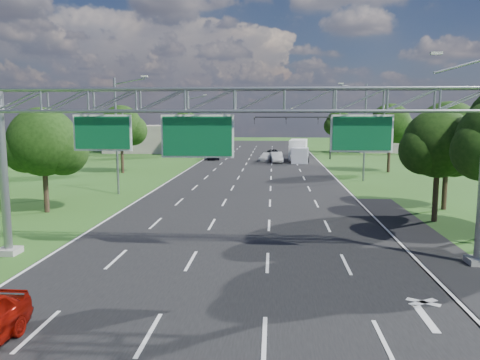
{
  "coord_description": "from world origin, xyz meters",
  "views": [
    {
      "loc": [
        2.02,
        -9.56,
        6.78
      ],
      "look_at": [
        0.38,
        13.35,
        3.63
      ],
      "focal_mm": 35.0,
      "sensor_mm": 36.0,
      "label": 1
    }
  ],
  "objects": [
    {
      "name": "ground",
      "position": [
        0.0,
        30.0,
        0.0
      ],
      "size": [
        220.0,
        220.0,
        0.0
      ],
      "primitive_type": "plane",
      "color": "#294E17",
      "rests_on": "ground"
    },
    {
      "name": "road",
      "position": [
        0.0,
        30.0,
        0.0
      ],
      "size": [
        18.0,
        180.0,
        0.02
      ],
      "primitive_type": "cube",
      "color": "black",
      "rests_on": "ground"
    },
    {
      "name": "road_flare",
      "position": [
        10.2,
        14.0,
        0.0
      ],
      "size": [
        3.0,
        30.0,
        0.02
      ],
      "primitive_type": "cube",
      "color": "black",
      "rests_on": "ground"
    },
    {
      "name": "sign_gantry",
      "position": [
        0.33,
        12.0,
        6.89
      ],
      "size": [
        23.5,
        1.0,
        9.56
      ],
      "color": "gray",
      "rests_on": "ground"
    },
    {
      "name": "traffic_signal",
      "position": [
        7.48,
        65.0,
        5.17
      ],
      "size": [
        12.21,
        0.24,
        7.0
      ],
      "color": "black",
      "rests_on": "ground"
    },
    {
      "name": "streetlight_l_near",
      "position": [
        -11.3,
        30.0,
        5.58
      ],
      "size": [
        2.97,
        0.22,
        10.16
      ],
      "color": "gray",
      "rests_on": "ground"
    },
    {
      "name": "streetlight_l_far",
      "position": [
        -11.3,
        65.0,
        5.58
      ],
      "size": [
        2.97,
        0.22,
        10.16
      ],
      "color": "gray",
      "rests_on": "ground"
    },
    {
      "name": "streetlight_r_mid",
      "position": [
        11.3,
        40.0,
        5.58
      ],
      "size": [
        2.97,
        0.22,
        10.16
      ],
      "color": "gray",
      "rests_on": "ground"
    },
    {
      "name": "tree_verge_la",
      "position": [
        -13.92,
        22.04,
        4.76
      ],
      "size": [
        5.76,
        4.8,
        7.4
      ],
      "color": "#2D2116",
      "rests_on": "ground"
    },
    {
      "name": "tree_verge_lb",
      "position": [
        -15.92,
        45.04,
        5.41
      ],
      "size": [
        5.76,
        4.8,
        8.06
      ],
      "color": "#2D2116",
      "rests_on": "ground"
    },
    {
      "name": "tree_verge_lc",
      "position": [
        -12.92,
        70.04,
        4.98
      ],
      "size": [
        5.76,
        4.8,
        7.62
      ],
      "color": "#2D2116",
      "rests_on": "ground"
    },
    {
      "name": "tree_verge_rd",
      "position": [
        16.08,
        48.04,
        5.63
      ],
      "size": [
        5.76,
        4.8,
        8.28
      ],
      "color": "#2D2116",
      "rests_on": "ground"
    },
    {
      "name": "tree_verge_re",
      "position": [
        14.08,
        78.04,
        5.2
      ],
      "size": [
        5.76,
        4.8,
        7.84
      ],
      "color": "#2D2116",
      "rests_on": "ground"
    },
    {
      "name": "building_left",
      "position": [
        -22.0,
        78.0,
        2.5
      ],
      "size": [
        14.0,
        10.0,
        5.0
      ],
      "primitive_type": "cube",
      "color": "gray",
      "rests_on": "ground"
    },
    {
      "name": "building_right",
      "position": [
        24.0,
        82.0,
        2.0
      ],
      "size": [
        12.0,
        9.0,
        4.0
      ],
      "primitive_type": "cube",
      "color": "gray",
      "rests_on": "ground"
    },
    {
      "name": "car_queue_a",
      "position": [
        0.89,
        61.12,
        0.6
      ],
      "size": [
        2.23,
        4.31,
        1.2
      ],
      "primitive_type": "imported",
      "rotation": [
        0.0,
        0.0,
        -0.14
      ],
      "color": "white",
      "rests_on": "ground"
    },
    {
      "name": "car_queue_b",
      "position": [
        2.02,
        69.75,
        0.57
      ],
      "size": [
        2.16,
        4.24,
        1.15
      ],
      "primitive_type": "imported",
      "rotation": [
        0.0,
        0.0,
        0.06
      ],
      "color": "black",
      "rests_on": "ground"
    },
    {
      "name": "car_queue_c",
      "position": [
        -7.35,
        63.35,
        0.79
      ],
      "size": [
        2.37,
        4.82,
        1.58
      ],
      "primitive_type": "imported",
      "rotation": [
        0.0,
        0.0,
        0.11
      ],
      "color": "black",
      "rests_on": "ground"
    },
    {
      "name": "car_queue_d",
      "position": [
        2.5,
        59.23,
        0.76
      ],
      "size": [
        2.01,
        4.74,
        1.52
      ],
      "primitive_type": "imported",
      "rotation": [
        0.0,
        0.0,
        0.09
      ],
      "color": "#B9B9B9",
      "rests_on": "ground"
    },
    {
      "name": "box_truck",
      "position": [
        5.85,
        61.38,
        1.54
      ],
      "size": [
        3.11,
        8.7,
        3.21
      ],
      "rotation": [
        0.0,
        0.0,
        -0.11
      ],
      "color": "white",
      "rests_on": "ground"
    }
  ]
}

